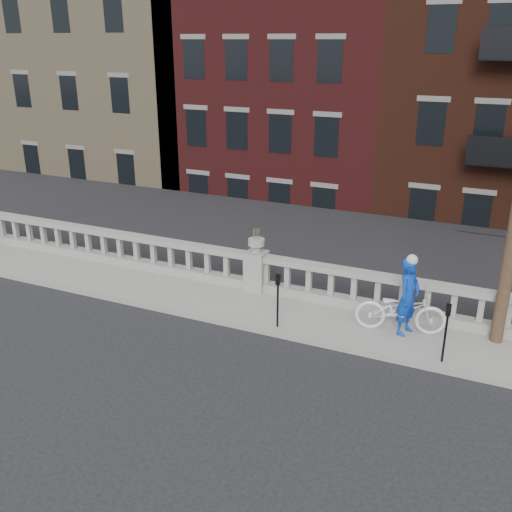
{
  "coord_description": "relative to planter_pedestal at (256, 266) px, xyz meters",
  "views": [
    {
      "loc": [
        5.96,
        -9.18,
        6.63
      ],
      "look_at": [
        0.33,
        3.2,
        1.44
      ],
      "focal_mm": 40.0,
      "sensor_mm": 36.0,
      "label": 1
    }
  ],
  "objects": [
    {
      "name": "cyclist",
      "position": [
        4.22,
        -0.83,
        0.25
      ],
      "size": [
        0.64,
        0.79,
        1.86
      ],
      "primitive_type": "imported",
      "rotation": [
        0.0,
        0.0,
        1.24
      ],
      "color": "#0B39AF",
      "rests_on": "sidewalk"
    },
    {
      "name": "lower_level",
      "position": [
        0.56,
        19.09,
        1.8
      ],
      "size": [
        80.0,
        44.0,
        20.8
      ],
      "color": "#605E59",
      "rests_on": "ground"
    },
    {
      "name": "bicycle",
      "position": [
        4.07,
        -0.79,
        -0.13
      ],
      "size": [
        2.2,
        1.15,
        1.1
      ],
      "primitive_type": "imported",
      "rotation": [
        0.0,
        0.0,
        1.78
      ],
      "color": "white",
      "rests_on": "sidewalk"
    },
    {
      "name": "ground",
      "position": [
        0.0,
        -3.95,
        -0.83
      ],
      "size": [
        120.0,
        120.0,
        0.0
      ],
      "primitive_type": "plane",
      "color": "black",
      "rests_on": "ground"
    },
    {
      "name": "parking_meter_c",
      "position": [
        5.2,
        -1.8,
        0.17
      ],
      "size": [
        0.1,
        0.09,
        1.36
      ],
      "color": "black",
      "rests_on": "sidewalk"
    },
    {
      "name": "balustrade",
      "position": [
        0.0,
        0.0,
        -0.19
      ],
      "size": [
        28.0,
        0.34,
        1.03
      ],
      "color": "gray",
      "rests_on": "sidewalk"
    },
    {
      "name": "parking_meter_b",
      "position": [
        1.37,
        -1.8,
        0.17
      ],
      "size": [
        0.1,
        0.09,
        1.36
      ],
      "color": "black",
      "rests_on": "sidewalk"
    },
    {
      "name": "planter_pedestal",
      "position": [
        0.0,
        0.0,
        0.0
      ],
      "size": [
        0.55,
        0.55,
        1.76
      ],
      "color": "gray",
      "rests_on": "sidewalk"
    },
    {
      "name": "sidewalk",
      "position": [
        0.0,
        -0.95,
        -0.76
      ],
      "size": [
        32.0,
        2.2,
        0.15
      ],
      "primitive_type": "cube",
      "color": "gray",
      "rests_on": "ground"
    }
  ]
}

